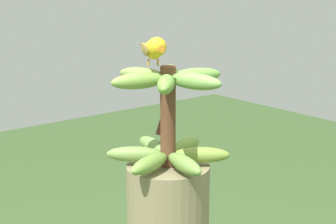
{
  "coord_description": "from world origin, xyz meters",
  "views": [
    {
      "loc": [
        0.85,
        1.06,
        1.45
      ],
      "look_at": [
        0.0,
        0.0,
        1.12
      ],
      "focal_mm": 59.86,
      "sensor_mm": 36.0,
      "label": 1
    }
  ],
  "objects": [
    {
      "name": "banana_bunch",
      "position": [
        -0.0,
        -0.0,
        1.11
      ],
      "size": [
        0.31,
        0.32,
        0.26
      ],
      "color": "brown",
      "rests_on": "banana_tree"
    },
    {
      "name": "perched_bird",
      "position": [
        0.03,
        -0.01,
        1.28
      ],
      "size": [
        0.09,
        0.17,
        0.08
      ],
      "color": "#C68933",
      "rests_on": "banana_bunch"
    }
  ]
}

